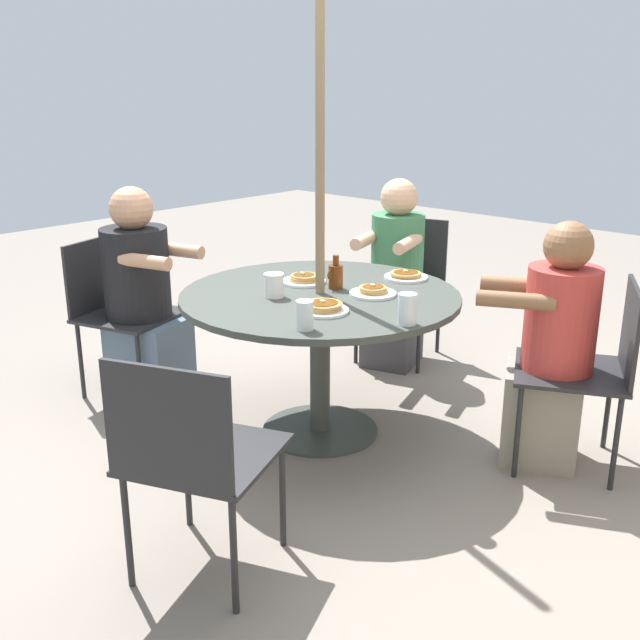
{
  "coord_description": "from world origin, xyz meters",
  "views": [
    {
      "loc": [
        2.48,
        2.29,
        1.67
      ],
      "look_at": [
        0.0,
        0.0,
        0.58
      ],
      "focal_mm": 42.0,
      "sensor_mm": 36.0,
      "label": 1
    }
  ],
  "objects_px": {
    "pancake_plate_a": "(406,276)",
    "drinking_glass_a": "(407,309)",
    "patio_table": "(320,314)",
    "patio_chair_north": "(592,362)",
    "diner_east": "(395,280)",
    "patio_chair_west": "(192,452)",
    "patio_chair_south": "(117,304)",
    "pancake_plate_d": "(304,280)",
    "pancake_plate_b": "(373,292)",
    "drinking_glass_b": "(305,315)",
    "coffee_cup": "(274,285)",
    "diner_south": "(142,303)",
    "patio_chair_east": "(404,278)",
    "syrup_bottle": "(335,276)",
    "pancake_plate_c": "(323,308)",
    "diner_north": "(551,354)"
  },
  "relations": [
    {
      "from": "patio_chair_east",
      "to": "diner_south",
      "type": "bearing_deg",
      "value": 49.01
    },
    {
      "from": "patio_chair_west",
      "to": "pancake_plate_a",
      "type": "height_order",
      "value": "patio_chair_west"
    },
    {
      "from": "patio_chair_north",
      "to": "coffee_cup",
      "type": "xyz_separation_m",
      "value": [
        0.75,
        -1.21,
        0.27
      ]
    },
    {
      "from": "patio_chair_north",
      "to": "pancake_plate_a",
      "type": "distance_m",
      "value": 0.99
    },
    {
      "from": "coffee_cup",
      "to": "drinking_glass_a",
      "type": "height_order",
      "value": "drinking_glass_a"
    },
    {
      "from": "diner_east",
      "to": "patio_chair_west",
      "type": "xyz_separation_m",
      "value": [
        2.15,
        0.79,
        -0.03
      ]
    },
    {
      "from": "diner_south",
      "to": "pancake_plate_c",
      "type": "distance_m",
      "value": 1.25
    },
    {
      "from": "diner_north",
      "to": "drinking_glass_b",
      "type": "height_order",
      "value": "diner_north"
    },
    {
      "from": "patio_chair_south",
      "to": "pancake_plate_d",
      "type": "distance_m",
      "value": 1.11
    },
    {
      "from": "pancake_plate_a",
      "to": "pancake_plate_b",
      "type": "bearing_deg",
      "value": 10.83
    },
    {
      "from": "patio_table",
      "to": "coffee_cup",
      "type": "xyz_separation_m",
      "value": [
        0.19,
        -0.11,
        0.16
      ]
    },
    {
      "from": "pancake_plate_d",
      "to": "coffee_cup",
      "type": "bearing_deg",
      "value": 14.21
    },
    {
      "from": "diner_north",
      "to": "drinking_glass_a",
      "type": "distance_m",
      "value": 0.74
    },
    {
      "from": "diner_east",
      "to": "pancake_plate_d",
      "type": "relative_size",
      "value": 5.13
    },
    {
      "from": "patio_chair_east",
      "to": "patio_chair_west",
      "type": "height_order",
      "value": "same"
    },
    {
      "from": "pancake_plate_d",
      "to": "drinking_glass_b",
      "type": "bearing_deg",
      "value": 44.09
    },
    {
      "from": "pancake_plate_d",
      "to": "patio_chair_north",
      "type": "bearing_deg",
      "value": 110.5
    },
    {
      "from": "coffee_cup",
      "to": "diner_south",
      "type": "bearing_deg",
      "value": -82.71
    },
    {
      "from": "diner_east",
      "to": "patio_chair_south",
      "type": "height_order",
      "value": "diner_east"
    },
    {
      "from": "patio_chair_north",
      "to": "patio_chair_east",
      "type": "height_order",
      "value": "same"
    },
    {
      "from": "patio_table",
      "to": "patio_chair_north",
      "type": "distance_m",
      "value": 1.24
    },
    {
      "from": "pancake_plate_b",
      "to": "drinking_glass_b",
      "type": "xyz_separation_m",
      "value": [
        0.58,
        0.11,
        0.04
      ]
    },
    {
      "from": "pancake_plate_d",
      "to": "syrup_bottle",
      "type": "height_order",
      "value": "syrup_bottle"
    },
    {
      "from": "diner_south",
      "to": "drinking_glass_b",
      "type": "height_order",
      "value": "diner_south"
    },
    {
      "from": "pancake_plate_a",
      "to": "drinking_glass_a",
      "type": "xyz_separation_m",
      "value": [
        0.59,
        0.44,
        0.05
      ]
    },
    {
      "from": "drinking_glass_b",
      "to": "pancake_plate_a",
      "type": "bearing_deg",
      "value": -168.98
    },
    {
      "from": "diner_north",
      "to": "pancake_plate_a",
      "type": "distance_m",
      "value": 0.83
    },
    {
      "from": "pancake_plate_a",
      "to": "diner_east",
      "type": "bearing_deg",
      "value": -138.9
    },
    {
      "from": "diner_east",
      "to": "patio_chair_south",
      "type": "xyz_separation_m",
      "value": [
        1.37,
        -0.86,
        -0.03
      ]
    },
    {
      "from": "diner_east",
      "to": "pancake_plate_d",
      "type": "bearing_deg",
      "value": 80.93
    },
    {
      "from": "patio_chair_north",
      "to": "drinking_glass_b",
      "type": "distance_m",
      "value": 1.29
    },
    {
      "from": "drinking_glass_a",
      "to": "coffee_cup",
      "type": "bearing_deg",
      "value": -82.8
    },
    {
      "from": "diner_east",
      "to": "coffee_cup",
      "type": "relative_size",
      "value": 10.23
    },
    {
      "from": "diner_north",
      "to": "coffee_cup",
      "type": "distance_m",
      "value": 1.28
    },
    {
      "from": "pancake_plate_d",
      "to": "diner_south",
      "type": "bearing_deg",
      "value": -65.27
    },
    {
      "from": "pancake_plate_c",
      "to": "pancake_plate_b",
      "type": "bearing_deg",
      "value": -178.33
    },
    {
      "from": "coffee_cup",
      "to": "pancake_plate_a",
      "type": "bearing_deg",
      "value": 159.72
    },
    {
      "from": "patio_chair_east",
      "to": "pancake_plate_a",
      "type": "distance_m",
      "value": 0.89
    },
    {
      "from": "pancake_plate_b",
      "to": "pancake_plate_d",
      "type": "relative_size",
      "value": 1.0
    },
    {
      "from": "diner_north",
      "to": "coffee_cup",
      "type": "height_order",
      "value": "diner_north"
    },
    {
      "from": "pancake_plate_d",
      "to": "drinking_glass_b",
      "type": "height_order",
      "value": "drinking_glass_b"
    },
    {
      "from": "patio_table",
      "to": "pancake_plate_b",
      "type": "bearing_deg",
      "value": 125.03
    },
    {
      "from": "patio_chair_south",
      "to": "drinking_glass_a",
      "type": "relative_size",
      "value": 6.53
    },
    {
      "from": "patio_chair_west",
      "to": "drinking_glass_a",
      "type": "distance_m",
      "value": 1.08
    },
    {
      "from": "patio_chair_west",
      "to": "drinking_glass_a",
      "type": "relative_size",
      "value": 6.53
    },
    {
      "from": "patio_chair_east",
      "to": "drinking_glass_a",
      "type": "bearing_deg",
      "value": 109.08
    },
    {
      "from": "pancake_plate_b",
      "to": "patio_chair_north",
      "type": "bearing_deg",
      "value": 114.85
    },
    {
      "from": "diner_north",
      "to": "patio_chair_west",
      "type": "bearing_deg",
      "value": 136.81
    },
    {
      "from": "patio_chair_north",
      "to": "diner_east",
      "type": "distance_m",
      "value": 1.49
    },
    {
      "from": "patio_table",
      "to": "pancake_plate_b",
      "type": "height_order",
      "value": "pancake_plate_b"
    }
  ]
}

